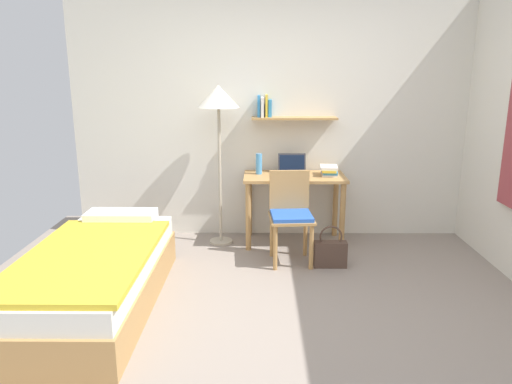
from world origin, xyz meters
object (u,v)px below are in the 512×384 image
object	(u,v)px
standing_lamp	(219,104)
laptop	(292,169)
desk	(294,188)
desk_chair	(291,212)
book_stack	(329,170)
bed	(96,277)
handbag	(330,253)
water_bottle	(259,164)

from	to	relation	value
standing_lamp	laptop	xyz separation A→B (m)	(0.75, 0.09, -0.67)
desk	standing_lamp	size ratio (longest dim) A/B	0.63
desk_chair	standing_lamp	size ratio (longest dim) A/B	0.52
book_stack	bed	bearing A→B (deg)	-143.73
handbag	bed	bearing A→B (deg)	-157.82
standing_lamp	handbag	size ratio (longest dim) A/B	4.11
bed	desk	size ratio (longest dim) A/B	1.87
desk_chair	laptop	distance (m)	0.65
water_bottle	book_stack	distance (m)	0.73
laptop	book_stack	distance (m)	0.38
desk	standing_lamp	world-z (taller)	standing_lamp
desk	laptop	size ratio (longest dim) A/B	3.53
desk	handbag	world-z (taller)	desk
desk_chair	book_stack	size ratio (longest dim) A/B	3.26
desk	laptop	world-z (taller)	laptop
handbag	standing_lamp	bearing A→B (deg)	148.77
laptop	book_stack	world-z (taller)	laptop
standing_lamp	book_stack	size ratio (longest dim) A/B	6.25
bed	water_bottle	xyz separation A→B (m)	(1.25, 1.51, 0.60)
desk	book_stack	distance (m)	0.40
water_bottle	book_stack	bearing A→B (deg)	-4.72
bed	desk	xyz separation A→B (m)	(1.62, 1.44, 0.35)
bed	desk_chair	bearing A→B (deg)	31.24
desk	handbag	xyz separation A→B (m)	(0.30, -0.66, -0.46)
bed	laptop	distance (m)	2.27
bed	water_bottle	distance (m)	2.05
bed	desk_chair	size ratio (longest dim) A/B	2.27
water_bottle	standing_lamp	bearing A→B (deg)	-168.96
desk	laptop	distance (m)	0.21
desk	handbag	bearing A→B (deg)	-65.65
book_stack	desk_chair	bearing A→B (deg)	-129.79
water_bottle	handbag	size ratio (longest dim) A/B	0.54
desk_chair	laptop	bearing A→B (deg)	85.57
standing_lamp	water_bottle	world-z (taller)	standing_lamp
bed	laptop	size ratio (longest dim) A/B	6.61
desk_chair	laptop	size ratio (longest dim) A/B	2.91
standing_lamp	handbag	xyz separation A→B (m)	(1.07, -0.65, -1.32)
laptop	desk	bearing A→B (deg)	-75.17
bed	book_stack	world-z (taller)	book_stack
bed	standing_lamp	size ratio (longest dim) A/B	1.19
bed	water_bottle	size ratio (longest dim) A/B	9.07
book_stack	handbag	size ratio (longest dim) A/B	0.66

